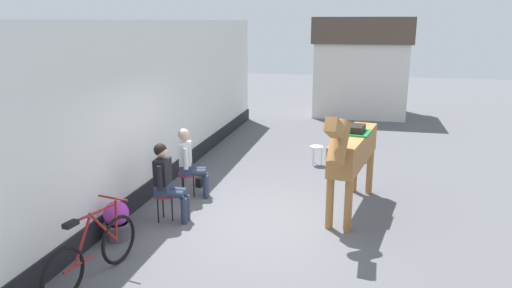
{
  "coord_description": "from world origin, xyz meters",
  "views": [
    {
      "loc": [
        1.64,
        -7.53,
        3.39
      ],
      "look_at": [
        -0.4,
        1.2,
        1.05
      ],
      "focal_mm": 33.36,
      "sensor_mm": 36.0,
      "label": 1
    }
  ],
  "objects_px": {
    "spare_stool_white": "(316,149)",
    "seated_visitor_near": "(166,178)",
    "satchel_bag": "(201,181)",
    "leaning_bicycle": "(93,253)",
    "flower_planter_near": "(117,220)",
    "saddled_horse_center": "(352,150)",
    "seated_visitor_far": "(189,159)"
  },
  "relations": [
    {
      "from": "leaning_bicycle",
      "to": "satchel_bag",
      "type": "distance_m",
      "value": 3.9
    },
    {
      "from": "seated_visitor_far",
      "to": "saddled_horse_center",
      "type": "relative_size",
      "value": 0.47
    },
    {
      "from": "seated_visitor_far",
      "to": "satchel_bag",
      "type": "relative_size",
      "value": 4.96
    },
    {
      "from": "seated_visitor_near",
      "to": "satchel_bag",
      "type": "height_order",
      "value": "seated_visitor_near"
    },
    {
      "from": "seated_visitor_near",
      "to": "seated_visitor_far",
      "type": "xyz_separation_m",
      "value": [
        -0.04,
        1.17,
        0.0
      ]
    },
    {
      "from": "seated_visitor_near",
      "to": "seated_visitor_far",
      "type": "distance_m",
      "value": 1.17
    },
    {
      "from": "seated_visitor_far",
      "to": "leaning_bicycle",
      "type": "height_order",
      "value": "seated_visitor_far"
    },
    {
      "from": "leaning_bicycle",
      "to": "spare_stool_white",
      "type": "distance_m",
      "value": 6.4
    },
    {
      "from": "spare_stool_white",
      "to": "satchel_bag",
      "type": "distance_m",
      "value": 3.03
    },
    {
      "from": "seated_visitor_far",
      "to": "leaning_bicycle",
      "type": "xyz_separation_m",
      "value": [
        -0.14,
        -3.21,
        -0.38
      ]
    },
    {
      "from": "seated_visitor_near",
      "to": "flower_planter_near",
      "type": "distance_m",
      "value": 1.09
    },
    {
      "from": "saddled_horse_center",
      "to": "satchel_bag",
      "type": "bearing_deg",
      "value": 167.16
    },
    {
      "from": "satchel_bag",
      "to": "seated_visitor_far",
      "type": "bearing_deg",
      "value": -169.67
    },
    {
      "from": "saddled_horse_center",
      "to": "leaning_bicycle",
      "type": "distance_m",
      "value": 4.6
    },
    {
      "from": "seated_visitor_near",
      "to": "flower_planter_near",
      "type": "xyz_separation_m",
      "value": [
        -0.49,
        -0.87,
        -0.44
      ]
    },
    {
      "from": "leaning_bicycle",
      "to": "satchel_bag",
      "type": "bearing_deg",
      "value": 88.08
    },
    {
      "from": "flower_planter_near",
      "to": "satchel_bag",
      "type": "relative_size",
      "value": 2.29
    },
    {
      "from": "spare_stool_white",
      "to": "leaning_bicycle",
      "type": "bearing_deg",
      "value": -111.37
    },
    {
      "from": "seated_visitor_near",
      "to": "leaning_bicycle",
      "type": "height_order",
      "value": "seated_visitor_near"
    },
    {
      "from": "flower_planter_near",
      "to": "spare_stool_white",
      "type": "distance_m",
      "value": 5.46
    },
    {
      "from": "flower_planter_near",
      "to": "spare_stool_white",
      "type": "height_order",
      "value": "flower_planter_near"
    },
    {
      "from": "seated_visitor_near",
      "to": "leaning_bicycle",
      "type": "bearing_deg",
      "value": -95.0
    },
    {
      "from": "leaning_bicycle",
      "to": "saddled_horse_center",
      "type": "bearing_deg",
      "value": 44.57
    },
    {
      "from": "seated_visitor_near",
      "to": "satchel_bag",
      "type": "xyz_separation_m",
      "value": [
        -0.05,
        1.84,
        -0.68
      ]
    },
    {
      "from": "saddled_horse_center",
      "to": "flower_planter_near",
      "type": "relative_size",
      "value": 4.65
    },
    {
      "from": "seated_visitor_near",
      "to": "flower_planter_near",
      "type": "height_order",
      "value": "seated_visitor_near"
    },
    {
      "from": "saddled_horse_center",
      "to": "satchel_bag",
      "type": "height_order",
      "value": "saddled_horse_center"
    },
    {
      "from": "satchel_bag",
      "to": "saddled_horse_center",
      "type": "bearing_deg",
      "value": -93.4
    },
    {
      "from": "saddled_horse_center",
      "to": "spare_stool_white",
      "type": "height_order",
      "value": "saddled_horse_center"
    },
    {
      "from": "spare_stool_white",
      "to": "seated_visitor_near",
      "type": "bearing_deg",
      "value": -118.83
    },
    {
      "from": "seated_visitor_near",
      "to": "saddled_horse_center",
      "type": "bearing_deg",
      "value": 20.44
    },
    {
      "from": "seated_visitor_far",
      "to": "leaning_bicycle",
      "type": "relative_size",
      "value": 0.8
    }
  ]
}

